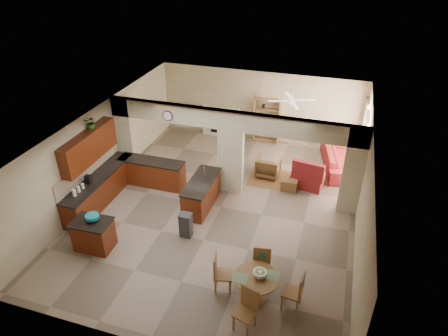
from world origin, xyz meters
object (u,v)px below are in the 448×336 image
(sofa, at_px, (339,159))
(armchair, at_px, (268,166))
(dining_table, at_px, (256,284))
(kitchen_island, at_px, (94,234))

(sofa, height_order, armchair, sofa)
(dining_table, relative_size, armchair, 1.30)
(kitchen_island, height_order, armchair, kitchen_island)
(dining_table, distance_m, sofa, 6.84)
(kitchen_island, xyz_separation_m, sofa, (5.98, 6.25, -0.06))
(kitchen_island, relative_size, sofa, 0.40)
(dining_table, xyz_separation_m, armchair, (-0.85, 5.44, -0.12))
(armchair, bearing_deg, sofa, -149.55)
(dining_table, bearing_deg, kitchen_island, 174.52)
(kitchen_island, bearing_deg, armchair, 51.22)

